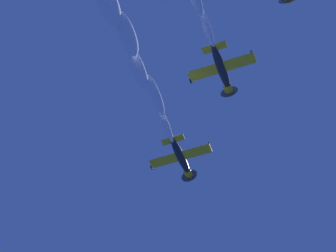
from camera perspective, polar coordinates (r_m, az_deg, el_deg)
The scene contains 3 objects.
airplane_lead at distance 64.55m, azimuth 1.85°, elevation -4.47°, with size 8.64×9.00×3.41m.
airplane_left_wingman at distance 60.70m, azimuth 7.49°, elevation 7.73°, with size 8.68×8.93×3.66m.
smoke_trail_lead at distance 54.32m, azimuth -7.07°, elevation 14.64°, with size 25.67×19.33×6.22m.
Camera 1 is at (30.13, -7.11, 1.43)m, focal length 43.86 mm.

